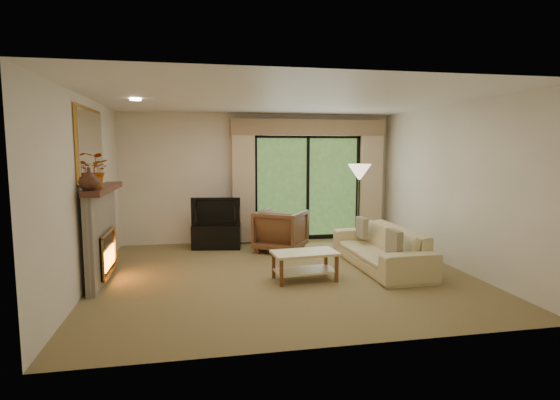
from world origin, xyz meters
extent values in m
plane|color=olive|center=(0.00, 0.00, 0.00)|extent=(5.50, 5.50, 0.00)
plane|color=white|center=(0.00, 0.00, 2.60)|extent=(5.50, 5.50, 0.00)
plane|color=beige|center=(0.00, 2.50, 1.30)|extent=(5.00, 0.00, 5.00)
plane|color=beige|center=(0.00, -2.50, 1.30)|extent=(5.00, 0.00, 5.00)
plane|color=beige|center=(-2.75, 0.00, 1.30)|extent=(0.00, 5.00, 5.00)
plane|color=beige|center=(2.75, 0.00, 1.30)|extent=(0.00, 5.00, 5.00)
cube|color=#D0B28F|center=(-0.35, 2.34, 1.20)|extent=(0.45, 0.18, 2.35)
cube|color=#D0B28F|center=(2.35, 2.34, 1.20)|extent=(0.45, 0.18, 2.35)
cube|color=#947553|center=(1.00, 2.36, 2.32)|extent=(3.20, 0.24, 0.32)
cube|color=black|center=(-0.91, 1.95, 0.23)|extent=(0.97, 0.55, 0.46)
imported|color=black|center=(-0.91, 1.95, 0.72)|extent=(0.93, 0.27, 0.53)
imported|color=brown|center=(0.25, 1.50, 0.39)|extent=(1.16, 1.16, 0.77)
imported|color=#D2C088|center=(1.61, 0.11, 0.32)|extent=(0.89, 2.20, 0.64)
cube|color=#4E4025|center=(1.53, -0.52, 0.54)|extent=(0.10, 0.37, 0.37)
cube|color=#4E4025|center=(1.53, 0.74, 0.53)|extent=(0.10, 0.35, 0.35)
imported|color=#4B281A|center=(-2.61, -0.44, 1.51)|extent=(0.29, 0.29, 0.29)
imported|color=#9D4506|center=(-2.61, -0.09, 1.61)|extent=(0.52, 0.48, 0.47)
camera|label=1|loc=(-1.28, -6.32, 1.89)|focal=28.00mm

